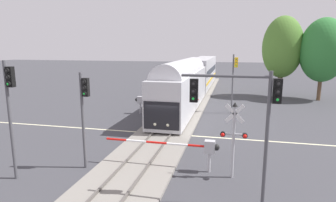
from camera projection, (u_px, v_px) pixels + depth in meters
The scene contains 13 objects.
ground_plane at pixel (164, 134), 22.37m from camera, with size 220.00×220.00×0.00m, color #3D3D42.
road_centre_stripe at pixel (164, 134), 22.37m from camera, with size 44.00×0.20×0.01m.
railway_track at pixel (164, 133), 22.35m from camera, with size 4.40×80.00×0.32m.
commuter_train at pixel (194, 77), 38.30m from camera, with size 3.04×39.19×5.16m.
crossing_gate_near at pixel (195, 147), 15.49m from camera, with size 6.59×0.40×1.80m.
crossing_signal_mast at pixel (234, 133), 14.42m from camera, with size 1.36×0.44×4.05m.
crossing_gate_far at pixel (148, 100), 28.71m from camera, with size 6.55×0.40×1.80m.
traffic_signal_median at pixel (84, 105), 15.40m from camera, with size 0.53×0.38×5.44m.
traffic_signal_near_left at pixel (10, 102), 13.98m from camera, with size 0.53×0.38×6.14m.
traffic_signal_near_right at pixel (244, 106), 11.71m from camera, with size 4.08×0.38×5.84m.
traffic_signal_far_side at pixel (234, 74), 28.55m from camera, with size 0.53×0.38×6.04m.
maple_right_background at pixel (323, 50), 35.25m from camera, with size 5.61×5.61×10.36m.
oak_far_right at pixel (283, 47), 37.45m from camera, with size 5.21×5.21×10.80m.
Camera 1 is at (5.14, -20.85, 6.78)m, focal length 30.22 mm.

